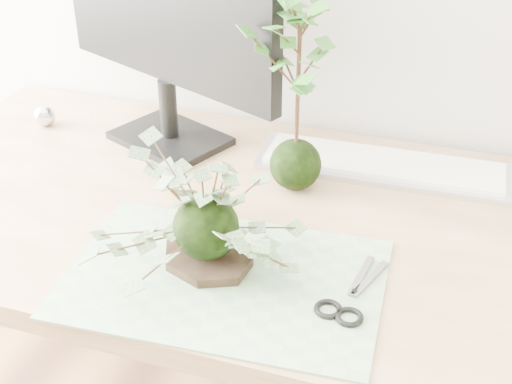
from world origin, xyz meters
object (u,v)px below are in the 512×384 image
Objects in this scene: ivy_kokedama at (205,201)px; monitor at (163,6)px; desk at (310,264)px; maple_kokedama at (300,43)px; keyboard at (383,165)px.

monitor is at bearing 121.50° from ivy_kokedama.
desk is 4.96× the size of ivy_kokedama.
monitor reaches higher than desk.
desk is 3.11× the size of monitor.
desk is 4.09× the size of maple_kokedama.
maple_kokedama is at bearing -142.50° from keyboard.
keyboard is at bearing 61.62° from ivy_kokedama.
desk is 0.55m from monitor.
ivy_kokedama is (-0.12, -0.16, 0.20)m from desk.
desk is at bearing 52.59° from ivy_kokedama.
maple_kokedama reaches higher than desk.
maple_kokedama reaches higher than ivy_kokedama.
ivy_kokedama is 0.63× the size of monitor.
monitor is (-0.23, 0.37, 0.16)m from ivy_kokedama.
monitor is (-0.35, 0.21, 0.37)m from desk.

